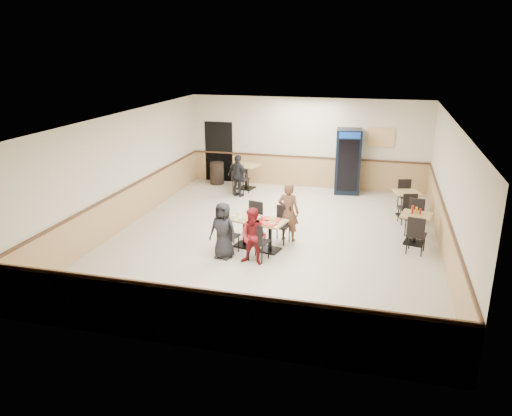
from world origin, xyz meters
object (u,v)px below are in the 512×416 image
(diner_man_opposite, at_px, (288,212))
(side_table_near, at_px, (415,224))
(diner_woman_left, at_px, (223,230))
(main_table, at_px, (257,229))
(lone_diner, at_px, (238,176))
(back_table, at_px, (246,173))
(pepsi_cooler, at_px, (348,161))
(diner_woman_right, at_px, (254,237))
(side_table_far, at_px, (406,200))
(trash_bin, at_px, (217,173))

(diner_man_opposite, height_order, side_table_near, diner_man_opposite)
(side_table_near, bearing_deg, diner_woman_left, -155.15)
(main_table, xyz_separation_m, lone_diner, (-1.65, 4.02, 0.19))
(back_table, xyz_separation_m, pepsi_cooler, (3.30, 0.39, 0.50))
(pepsi_cooler, bearing_deg, side_table_near, -70.35)
(main_table, relative_size, diner_man_opposite, 1.00)
(diner_woman_left, xyz_separation_m, back_table, (-1.04, 5.66, -0.10))
(diner_woman_left, distance_m, lone_diner, 4.84)
(diner_woman_left, bearing_deg, lone_diner, 110.27)
(main_table, bearing_deg, back_table, 121.28)
(main_table, xyz_separation_m, diner_woman_right, (0.15, -0.88, 0.16))
(side_table_near, bearing_deg, pepsi_cooler, 115.78)
(back_table, bearing_deg, main_table, -71.62)
(diner_woman_left, bearing_deg, pepsi_cooler, 77.38)
(main_table, bearing_deg, pepsi_cooler, 85.69)
(pepsi_cooler, bearing_deg, diner_man_opposite, -108.84)
(main_table, relative_size, side_table_near, 1.79)
(side_table_far, height_order, back_table, back_table)
(diner_woman_right, bearing_deg, main_table, 106.98)
(diner_woman_left, height_order, diner_woman_right, diner_woman_left)
(diner_woman_left, relative_size, pepsi_cooler, 0.62)
(diner_man_opposite, height_order, trash_bin, diner_man_opposite)
(diner_woman_left, relative_size, trash_bin, 1.71)
(back_table, height_order, trash_bin, back_table)
(diner_man_opposite, relative_size, back_table, 1.61)
(diner_woman_left, relative_size, side_table_near, 1.58)
(diner_woman_right, distance_m, pepsi_cooler, 6.42)
(lone_diner, distance_m, side_table_near, 5.96)
(diner_man_opposite, distance_m, side_table_near, 3.08)
(main_table, height_order, pepsi_cooler, pepsi_cooler)
(main_table, xyz_separation_m, back_table, (-1.65, 4.95, 0.06))
(diner_man_opposite, distance_m, pepsi_cooler, 4.77)
(main_table, bearing_deg, diner_woman_right, -67.62)
(diner_woman_left, xyz_separation_m, side_table_far, (4.08, 4.00, -0.17))
(main_table, height_order, diner_man_opposite, diner_man_opposite)
(diner_woman_left, xyz_separation_m, lone_diner, (-1.04, 4.72, 0.03))
(diner_man_opposite, distance_m, trash_bin, 5.73)
(side_table_near, bearing_deg, main_table, -160.90)
(lone_diner, bearing_deg, diner_woman_right, 132.52)
(diner_woman_right, distance_m, diner_man_opposite, 1.65)
(diner_woman_right, bearing_deg, side_table_near, 39.03)
(side_table_near, height_order, trash_bin, trash_bin)
(side_table_far, bearing_deg, diner_woman_right, -128.57)
(diner_man_opposite, xyz_separation_m, lone_diner, (-2.25, 3.31, -0.06))
(side_table_near, bearing_deg, diner_woman_right, -148.47)
(pepsi_cooler, bearing_deg, trash_bin, 174.42)
(diner_woman_right, relative_size, side_table_far, 1.54)
(main_table, distance_m, side_table_near, 3.84)
(lone_diner, xyz_separation_m, back_table, (0.00, 0.93, -0.13))
(lone_diner, bearing_deg, diner_woman_left, 124.79)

